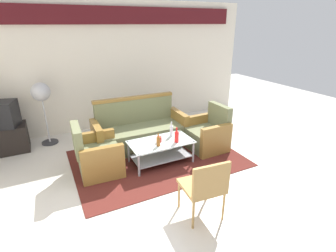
{
  "coord_description": "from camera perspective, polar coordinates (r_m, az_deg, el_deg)",
  "views": [
    {
      "loc": [
        -1.71,
        -2.83,
        2.32
      ],
      "look_at": [
        0.17,
        0.89,
        0.65
      ],
      "focal_mm": 27.57,
      "sensor_mm": 36.0,
      "label": 1
    }
  ],
  "objects": [
    {
      "name": "ground_plane",
      "position": [
        4.04,
        3.7,
        -13.28
      ],
      "size": [
        14.0,
        14.0,
        0.0
      ],
      "primitive_type": "plane",
      "color": "beige"
    },
    {
      "name": "wall_back",
      "position": [
        6.18,
        -10.74,
        13.63
      ],
      "size": [
        6.52,
        0.19,
        2.8
      ],
      "color": "silver",
      "rests_on": "ground"
    },
    {
      "name": "rug",
      "position": [
        4.78,
        -2.39,
        -7.13
      ],
      "size": [
        2.94,
        2.06,
        0.01
      ],
      "primitive_type": "cube",
      "color": "#511E19",
      "rests_on": "ground"
    },
    {
      "name": "couch",
      "position": [
        5.15,
        -6.27,
        -1.21
      ],
      "size": [
        1.82,
        0.78,
        0.96
      ],
      "rotation": [
        0.0,
        0.0,
        3.12
      ],
      "color": "#6B704C",
      "rests_on": "rug"
    },
    {
      "name": "armchair_left",
      "position": [
        4.41,
        -15.35,
        -6.46
      ],
      "size": [
        0.73,
        0.79,
        0.85
      ],
      "rotation": [
        0.0,
        0.0,
        -1.62
      ],
      "color": "#6B704C",
      "rests_on": "rug"
    },
    {
      "name": "armchair_right",
      "position": [
        5.11,
        8.64,
        -1.9
      ],
      "size": [
        0.72,
        0.78,
        0.85
      ],
      "rotation": [
        0.0,
        0.0,
        1.59
      ],
      "color": "#6B704C",
      "rests_on": "rug"
    },
    {
      "name": "coffee_table",
      "position": [
        4.54,
        -1.61,
        -5.02
      ],
      "size": [
        1.1,
        0.6,
        0.4
      ],
      "color": "silver",
      "rests_on": "rug"
    },
    {
      "name": "bottle_brown",
      "position": [
        4.29,
        -2.15,
        -3.39
      ],
      "size": [
        0.06,
        0.06,
        0.22
      ],
      "color": "brown",
      "rests_on": "coffee_table"
    },
    {
      "name": "bottle_clear",
      "position": [
        4.64,
        0.75,
        -1.04
      ],
      "size": [
        0.06,
        0.06,
        0.28
      ],
      "color": "silver",
      "rests_on": "coffee_table"
    },
    {
      "name": "bottle_red",
      "position": [
        4.42,
        1.91,
        -2.37
      ],
      "size": [
        0.07,
        0.07,
        0.27
      ],
      "color": "red",
      "rests_on": "coffee_table"
    },
    {
      "name": "cup",
      "position": [
        4.45,
        -1.95,
        -2.93
      ],
      "size": [
        0.08,
        0.08,
        0.1
      ],
      "primitive_type": "cylinder",
      "color": "red",
      "rests_on": "coffee_table"
    },
    {
      "name": "tv_stand",
      "position": [
        5.81,
        -32.39,
        -2.51
      ],
      "size": [
        0.8,
        0.5,
        0.52
      ],
      "primitive_type": "cube",
      "color": "black",
      "rests_on": "ground"
    },
    {
      "name": "pedestal_fan",
      "position": [
        5.59,
        -26.2,
        6.05
      ],
      "size": [
        0.36,
        0.36,
        1.27
      ],
      "color": "#2D2D33",
      "rests_on": "ground"
    },
    {
      "name": "wicker_chair",
      "position": [
        3.24,
        8.23,
        -12.77
      ],
      "size": [
        0.52,
        0.52,
        0.84
      ],
      "rotation": [
        0.0,
        0.0,
        -0.09
      ],
      "color": "#AD844C",
      "rests_on": "ground"
    }
  ]
}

